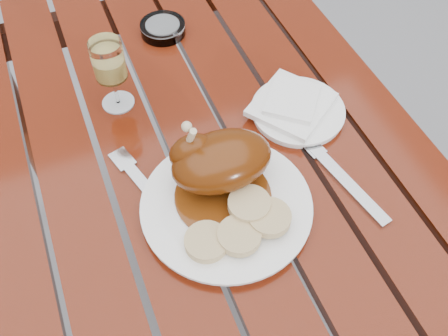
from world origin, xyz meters
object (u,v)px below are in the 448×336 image
(table, at_px, (207,247))
(dinner_plate, at_px, (226,206))
(side_plate, at_px, (298,111))
(ashtray, at_px, (163,28))
(wine_glass, at_px, (112,75))

(table, relative_size, dinner_plate, 4.26)
(dinner_plate, distance_m, side_plate, 0.26)
(table, xyz_separation_m, ashtray, (0.04, 0.34, 0.39))
(side_plate, bearing_deg, ashtray, 116.54)
(dinner_plate, relative_size, ashtray, 2.86)
(table, relative_size, ashtray, 12.20)
(table, distance_m, side_plate, 0.43)
(dinner_plate, height_order, wine_glass, wine_glass)
(side_plate, bearing_deg, dinner_plate, -144.37)
(table, distance_m, wine_glass, 0.49)
(wine_glass, distance_m, side_plate, 0.35)
(side_plate, distance_m, ashtray, 0.37)
(ashtray, bearing_deg, dinner_plate, -95.20)
(dinner_plate, bearing_deg, side_plate, 35.63)
(table, relative_size, side_plate, 6.73)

